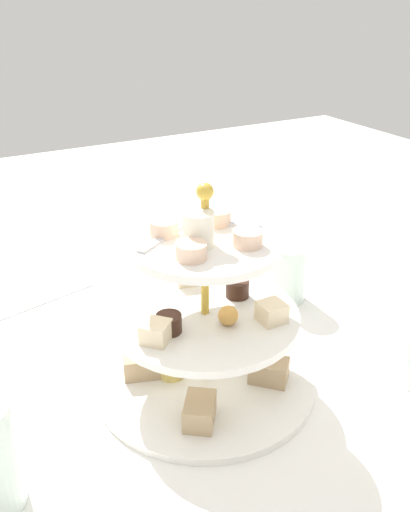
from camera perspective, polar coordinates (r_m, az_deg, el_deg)
ground_plane at (r=0.75m, az=0.00°, el=-12.82°), size 2.40×2.40×0.00m
tiered_serving_stand at (r=0.70m, az=-0.03°, el=-7.54°), size 0.28×0.28×0.27m
butter_knife_left at (r=0.96m, az=-15.75°, el=-4.30°), size 0.17×0.05×0.00m
water_glass_mid_back at (r=0.91m, az=8.43°, el=-1.74°), size 0.06×0.06×0.09m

